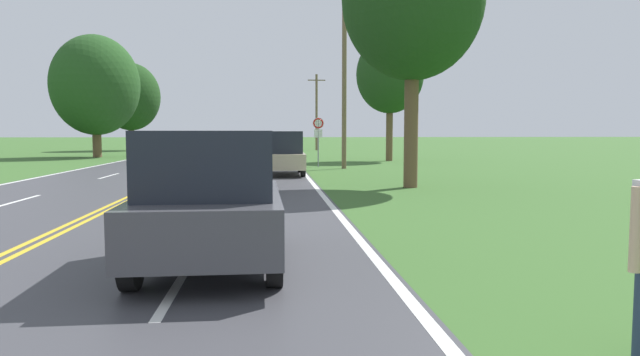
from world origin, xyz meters
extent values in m
cube|color=white|center=(2.88, 7.50, 0.01)|extent=(0.12, 3.00, 0.00)
cube|color=white|center=(2.88, 16.50, 0.01)|extent=(0.12, 3.00, 0.00)
cube|color=white|center=(2.88, 25.50, 0.01)|extent=(0.12, 3.00, 0.00)
cube|color=white|center=(2.88, 34.50, 0.01)|extent=(0.12, 3.00, 0.00)
cube|color=white|center=(2.88, 43.50, 0.01)|extent=(0.12, 3.00, 0.00)
cube|color=white|center=(2.88, 52.50, 0.01)|extent=(0.12, 3.00, 0.00)
cube|color=white|center=(2.88, 61.50, 0.01)|extent=(0.12, 3.00, 0.00)
cube|color=white|center=(2.88, 70.50, 0.01)|extent=(0.12, 3.00, 0.00)
cube|color=white|center=(2.88, 79.50, 0.01)|extent=(0.12, 3.00, 0.00)
cube|color=white|center=(2.88, 88.50, 0.01)|extent=(0.12, 3.00, 0.00)
cube|color=white|center=(2.88, 97.50, 0.01)|extent=(0.12, 3.00, 0.00)
cube|color=white|center=(2.88, 106.50, 0.01)|extent=(0.12, 3.00, 0.00)
cube|color=white|center=(-2.88, 16.50, 0.01)|extent=(0.12, 3.00, 0.00)
cube|color=white|center=(-2.88, 25.50, 0.01)|extent=(0.12, 3.00, 0.00)
cube|color=white|center=(-2.88, 34.50, 0.01)|extent=(0.12, 3.00, 0.00)
cube|color=white|center=(-2.88, 43.50, 0.01)|extent=(0.12, 3.00, 0.00)
cube|color=white|center=(-2.88, 52.50, 0.01)|extent=(0.12, 3.00, 0.00)
cube|color=white|center=(-2.88, 61.50, 0.01)|extent=(0.12, 3.00, 0.00)
cube|color=white|center=(-2.88, 70.50, 0.01)|extent=(0.12, 3.00, 0.00)
cube|color=white|center=(-2.88, 79.50, 0.01)|extent=(0.12, 3.00, 0.00)
cube|color=white|center=(-2.88, 88.50, 0.01)|extent=(0.12, 3.00, 0.00)
cube|color=white|center=(-2.88, 97.50, 0.01)|extent=(0.12, 3.00, 0.00)
cube|color=white|center=(-2.88, 106.50, 0.01)|extent=(0.12, 3.00, 0.00)
cylinder|color=beige|center=(6.95, 4.60, 1.14)|extent=(0.09, 0.09, 0.69)
cylinder|color=gray|center=(6.64, 31.04, 1.31)|extent=(0.07, 0.07, 2.62)
cylinder|color=white|center=(6.64, 31.02, 2.37)|extent=(0.60, 0.02, 0.60)
torus|color=red|center=(6.64, 31.00, 2.37)|extent=(0.55, 0.07, 0.55)
cube|color=white|center=(6.64, 31.02, 1.82)|extent=(0.44, 0.02, 0.44)
cylinder|color=brown|center=(7.87, 29.65, 4.76)|extent=(0.24, 0.24, 9.52)
cylinder|color=brown|center=(8.84, 58.94, 3.88)|extent=(0.24, 0.24, 7.76)
cube|color=brown|center=(8.84, 58.94, 7.16)|extent=(1.80, 0.12, 0.10)
cylinder|color=brown|center=(-8.89, 44.45, 1.31)|extent=(0.65, 0.65, 2.63)
ellipsoid|color=#234C1E|center=(-8.89, 44.45, 5.37)|extent=(6.45, 6.45, 7.42)
cylinder|color=brown|center=(-9.99, 59.86, 1.46)|extent=(0.59, 0.59, 2.92)
ellipsoid|color=#1E4219|center=(-9.99, 59.86, 5.44)|extent=(5.92, 5.92, 6.80)
cylinder|color=brown|center=(8.86, 19.54, 2.18)|extent=(0.48, 0.48, 4.36)
cylinder|color=brown|center=(11.85, 37.25, 1.88)|extent=(0.44, 0.44, 3.77)
ellipsoid|color=#1E4219|center=(11.85, 37.25, 5.63)|extent=(4.39, 4.39, 5.05)
cylinder|color=black|center=(4.08, 7.29, 0.39)|extent=(0.21, 0.78, 0.78)
cylinder|color=black|center=(2.36, 7.26, 0.39)|extent=(0.21, 0.78, 0.78)
cylinder|color=black|center=(4.04, 9.71, 0.39)|extent=(0.21, 0.78, 0.78)
cylinder|color=black|center=(2.32, 9.68, 0.39)|extent=(0.21, 0.78, 0.78)
cube|color=#47474C|center=(3.20, 8.49, 0.70)|extent=(1.99, 3.93, 0.71)
cube|color=#1E232D|center=(3.20, 8.49, 1.49)|extent=(1.74, 2.76, 0.87)
cylinder|color=black|center=(3.34, 17.96, 0.33)|extent=(0.23, 0.67, 0.66)
cylinder|color=black|center=(1.83, 18.03, 0.33)|extent=(0.23, 0.67, 0.66)
cylinder|color=black|center=(3.47, 20.49, 0.33)|extent=(0.23, 0.67, 0.66)
cylinder|color=black|center=(1.95, 20.56, 0.33)|extent=(0.23, 0.67, 0.66)
cube|color=black|center=(2.65, 19.26, 0.60)|extent=(1.91, 4.17, 0.61)
cube|color=#1E232D|center=(2.66, 19.42, 1.21)|extent=(1.62, 2.32, 0.61)
cylinder|color=black|center=(5.43, 24.36, 0.36)|extent=(0.21, 0.72, 0.72)
cylinder|color=black|center=(3.87, 24.37, 0.36)|extent=(0.21, 0.72, 0.72)
cylinder|color=black|center=(5.46, 27.11, 0.36)|extent=(0.21, 0.72, 0.72)
cylinder|color=black|center=(3.90, 27.13, 0.36)|extent=(0.21, 0.72, 0.72)
cube|color=#C1B28E|center=(4.66, 25.74, 0.65)|extent=(1.81, 4.46, 0.66)
cube|color=#1E232D|center=(4.66, 25.74, 1.46)|extent=(1.58, 3.13, 0.95)
cylinder|color=black|center=(2.68, 33.57, 0.32)|extent=(0.21, 0.64, 0.64)
cylinder|color=black|center=(0.97, 33.60, 0.32)|extent=(0.21, 0.64, 0.64)
cylinder|color=black|center=(2.72, 36.27, 0.32)|extent=(0.21, 0.64, 0.64)
cylinder|color=black|center=(1.01, 36.29, 0.32)|extent=(0.21, 0.64, 0.64)
cube|color=white|center=(1.85, 34.93, 0.63)|extent=(1.97, 4.37, 0.68)
cube|color=#1E232D|center=(1.85, 35.10, 1.19)|extent=(1.72, 2.41, 0.44)
cylinder|color=black|center=(3.47, 59.42, 0.33)|extent=(0.22, 0.66, 0.65)
cylinder|color=black|center=(1.73, 59.37, 0.33)|extent=(0.22, 0.66, 0.65)
cylinder|color=black|center=(3.38, 62.41, 0.33)|extent=(0.22, 0.66, 0.65)
cylinder|color=black|center=(1.65, 62.36, 0.33)|extent=(0.22, 0.66, 0.65)
cube|color=#A81E1E|center=(2.56, 60.89, 0.63)|extent=(2.06, 4.87, 0.68)
cube|color=#1E232D|center=(2.56, 60.89, 1.32)|extent=(1.79, 3.42, 0.71)
cylinder|color=black|center=(2.98, 78.86, 0.33)|extent=(0.23, 0.67, 0.66)
cylinder|color=black|center=(1.43, 78.80, 0.33)|extent=(0.23, 0.67, 0.66)
cylinder|color=black|center=(2.85, 81.84, 0.33)|extent=(0.23, 0.67, 0.66)
cylinder|color=black|center=(1.30, 81.78, 0.33)|extent=(0.23, 0.67, 0.66)
cube|color=navy|center=(2.14, 80.32, 0.62)|extent=(1.95, 4.88, 0.64)
cube|color=#1E232D|center=(2.13, 80.51, 1.29)|extent=(1.65, 2.71, 0.70)
camera|label=1|loc=(4.04, 0.34, 1.92)|focal=32.00mm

